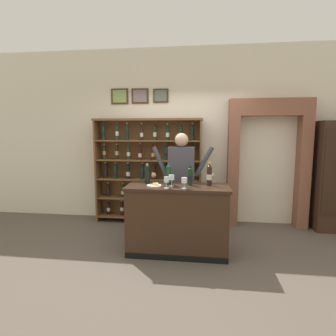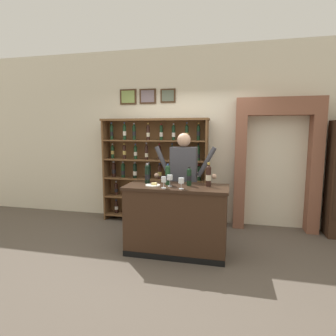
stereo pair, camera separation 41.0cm
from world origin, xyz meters
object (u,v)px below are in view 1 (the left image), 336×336
at_px(wine_shelf, 148,168).
at_px(tasting_counter, 178,219).
at_px(tasting_bottle_riserva, 190,176).
at_px(wine_glass_right, 184,181).
at_px(shopkeeper, 181,174).
at_px(tasting_bottle_grappa, 169,175).
at_px(wine_glass_spare, 171,178).
at_px(tasting_bottle_bianco, 209,175).
at_px(cheese_plate, 154,185).
at_px(wine_glass_left, 166,180).
at_px(tasting_bottle_super_tuscan, 147,174).

bearing_deg(wine_shelf, tasting_counter, -62.06).
bearing_deg(tasting_bottle_riserva, wine_shelf, 124.62).
xyz_separation_m(tasting_bottle_riserva, wine_glass_right, (-0.06, -0.26, -0.03)).
relative_size(tasting_counter, wine_glass_right, 9.65).
height_order(tasting_counter, shopkeeper, shopkeeper).
xyz_separation_m(tasting_bottle_grappa, wine_glass_spare, (0.05, -0.10, -0.02)).
bearing_deg(tasting_bottle_bianco, wine_glass_right, -140.77).
bearing_deg(cheese_plate, wine_glass_left, -35.69).
bearing_deg(tasting_bottle_riserva, wine_glass_right, -103.81).
xyz_separation_m(wine_shelf, tasting_bottle_bianco, (1.13, -1.23, 0.09)).
bearing_deg(tasting_bottle_grappa, wine_glass_spare, -64.12).
xyz_separation_m(wine_shelf, shopkeeper, (0.69, -0.74, 0.02)).
xyz_separation_m(tasting_bottle_grappa, cheese_plate, (-0.19, -0.12, -0.13)).
relative_size(wine_shelf, tasting_bottle_bianco, 6.14).
bearing_deg(tasting_bottle_bianco, wine_glass_left, -154.25).
distance_m(tasting_counter, cheese_plate, 0.60).
bearing_deg(tasting_bottle_super_tuscan, wine_glass_right, -27.48).
bearing_deg(wine_glass_left, wine_shelf, 110.18).
distance_m(tasting_bottle_riserva, wine_glass_left, 0.40).
distance_m(tasting_counter, wine_glass_right, 0.64).
bearing_deg(wine_glass_right, cheese_plate, 163.02).
relative_size(tasting_counter, wine_glass_left, 9.26).
bearing_deg(wine_glass_spare, shopkeeper, 81.62).
bearing_deg(tasting_bottle_super_tuscan, wine_glass_left, -42.63).
height_order(wine_glass_right, cheese_plate, wine_glass_right).
relative_size(tasting_bottle_bianco, wine_glass_right, 2.21).
relative_size(wine_glass_left, wine_glass_spare, 0.98).
height_order(tasting_bottle_super_tuscan, wine_glass_left, tasting_bottle_super_tuscan).
height_order(tasting_bottle_bianco, wine_glass_left, tasting_bottle_bianco).
xyz_separation_m(wine_shelf, tasting_bottle_riserva, (0.86, -1.24, 0.07)).
bearing_deg(tasting_bottle_grappa, tasting_bottle_bianco, 2.14).
relative_size(shopkeeper, tasting_bottle_bianco, 5.16).
bearing_deg(tasting_bottle_bianco, tasting_bottle_riserva, -177.33).
distance_m(shopkeeper, tasting_bottle_super_tuscan, 0.66).
height_order(tasting_counter, wine_glass_spare, wine_glass_spare).
bearing_deg(wine_shelf, wine_glass_left, -69.82).
bearing_deg(tasting_bottle_super_tuscan, tasting_bottle_riserva, -3.03).
distance_m(tasting_counter, wine_glass_spare, 0.62).
height_order(tasting_bottle_bianco, cheese_plate, tasting_bottle_bianco).
height_order(tasting_bottle_super_tuscan, tasting_bottle_riserva, tasting_bottle_super_tuscan).
xyz_separation_m(wine_shelf, cheese_plate, (0.37, -1.37, -0.06)).
height_order(tasting_bottle_grappa, wine_glass_right, tasting_bottle_grappa).
bearing_deg(wine_shelf, tasting_bottle_super_tuscan, -79.19).
height_order(shopkeeper, wine_glass_spare, shopkeeper).
height_order(shopkeeper, tasting_bottle_grappa, shopkeeper).
relative_size(tasting_counter, tasting_bottle_bianco, 4.37).
bearing_deg(wine_shelf, wine_glass_right, -62.14).
xyz_separation_m(tasting_bottle_super_tuscan, tasting_bottle_bianco, (0.90, -0.02, 0.01)).
bearing_deg(tasting_bottle_grappa, wine_glass_right, -45.89).
relative_size(shopkeeper, wine_glass_right, 11.41).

